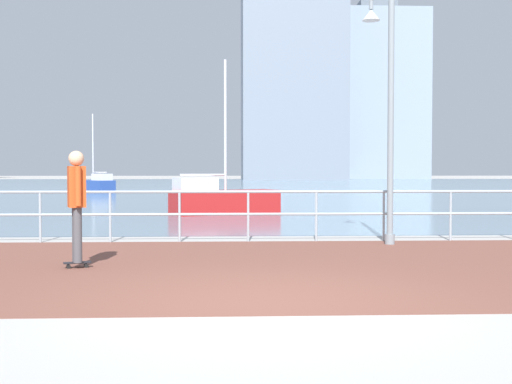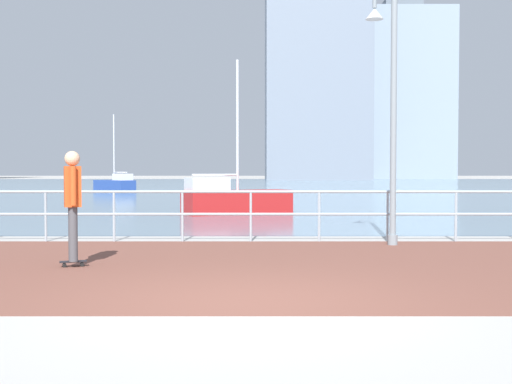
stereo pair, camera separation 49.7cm
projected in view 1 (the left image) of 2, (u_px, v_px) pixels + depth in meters
The scene contains 10 objects.
ground at pixel (234, 190), 46.92m from camera, with size 220.00×220.00×0.00m, color #ADAAA5.
brick_paving at pixel (255, 266), 9.70m from camera, with size 28.00×6.66×0.01m, color brown.
harbor_water at pixel (233, 186), 57.95m from camera, with size 180.00×88.00×0.00m, color #6B899E.
waterfront_railing at pixel (248, 206), 12.99m from camera, with size 25.25×0.06×1.05m.
lamppost at pixel (385, 93), 12.57m from camera, with size 0.57×0.73×5.39m.
skateboarder at pixel (77, 198), 9.48m from camera, with size 0.41×0.55×1.75m.
sailboat_navy at pixel (94, 185), 41.70m from camera, with size 3.29×3.47×5.14m.
sailboat_gray at pixel (222, 199), 21.17m from camera, with size 3.76×2.66×5.13m.
tower_slate at pixel (375, 96), 107.90m from camera, with size 15.39×13.12×29.55m.
tower_glass at pixel (291, 48), 96.82m from camera, with size 14.95×17.21×41.71m.
Camera 1 is at (-0.39, -6.92, 1.47)m, focal length 44.66 mm.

